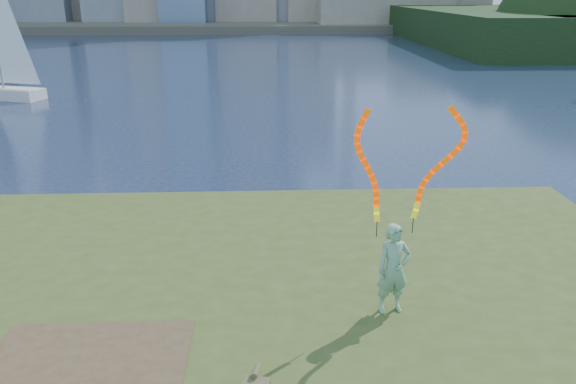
{
  "coord_description": "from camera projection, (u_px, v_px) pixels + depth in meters",
  "views": [
    {
      "loc": [
        0.68,
        -10.39,
        6.39
      ],
      "look_at": [
        1.18,
        1.0,
        2.25
      ],
      "focal_mm": 35.0,
      "sensor_mm": 36.0,
      "label": 1
    }
  ],
  "objects": [
    {
      "name": "far_shore",
      "position": [
        259.0,
        23.0,
        100.9
      ],
      "size": [
        320.0,
        40.0,
        1.2
      ],
      "primitive_type": "cube",
      "color": "#4A4536",
      "rests_on": "ground"
    },
    {
      "name": "ground",
      "position": [
        235.0,
        308.0,
        11.92
      ],
      "size": [
        320.0,
        320.0,
        0.0
      ],
      "primitive_type": "plane",
      "color": "#17233B",
      "rests_on": "ground"
    },
    {
      "name": "grassy_knoll",
      "position": [
        228.0,
        362.0,
        9.64
      ],
      "size": [
        20.0,
        18.0,
        0.8
      ],
      "color": "#374719",
      "rests_on": "ground"
    },
    {
      "name": "sailboat",
      "position": [
        5.0,
        76.0,
        34.03
      ],
      "size": [
        5.21,
        3.04,
        7.92
      ],
      "rotation": [
        0.0,
        0.0,
        -0.32
      ],
      "color": "silver",
      "rests_on": "ground"
    },
    {
      "name": "dirt_patch",
      "position": [
        79.0,
        378.0,
        8.54
      ],
      "size": [
        3.2,
        3.0,
        0.02
      ],
      "primitive_type": "cube",
      "color": "#47331E",
      "rests_on": "grassy_knoll"
    },
    {
      "name": "woman_with_ribbons",
      "position": [
        395.0,
        241.0,
        9.91
      ],
      "size": [
        2.05,
        0.57,
        4.08
      ],
      "rotation": [
        0.0,
        0.0,
        0.18
      ],
      "color": "#1B6C35",
      "rests_on": "grassy_knoll"
    }
  ]
}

